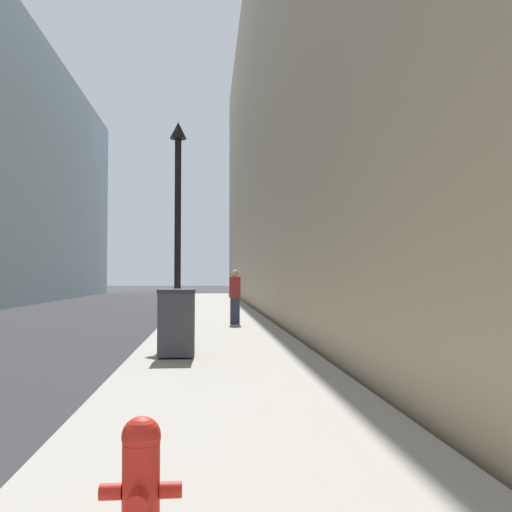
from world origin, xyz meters
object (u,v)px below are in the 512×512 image
Objects in this scene: fire_hydrant at (141,480)px; trash_bin at (177,322)px; pedestrian_on_sidewalk at (235,297)px; lamppost at (178,211)px.

trash_bin is at bearing 91.61° from fire_hydrant.
pedestrian_on_sidewalk is (1.22, 14.72, 0.47)m from fire_hydrant.
pedestrian_on_sidewalk is (1.43, 7.24, 0.21)m from trash_bin.
lamppost is (-0.19, 3.91, 2.52)m from trash_bin.
fire_hydrant is at bearing -87.98° from lamppost.
lamppost is at bearing 92.02° from fire_hydrant.
fire_hydrant is at bearing -94.73° from pedestrian_on_sidewalk.
pedestrian_on_sidewalk reaches higher than trash_bin.
pedestrian_on_sidewalk is at bearing 78.83° from trash_bin.
fire_hydrant is 7.49m from trash_bin.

